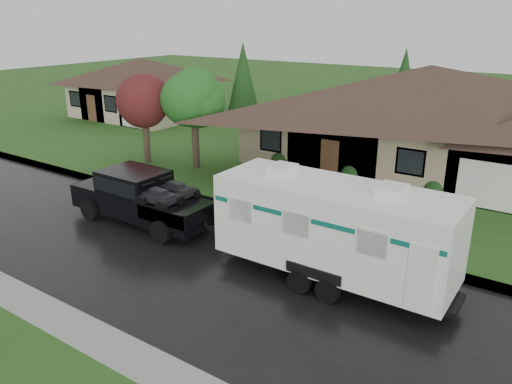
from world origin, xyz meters
TOP-DOWN VIEW (x-y plane):
  - ground at (0.00, 0.00)m, footprint 140.00×140.00m
  - road at (0.00, -2.00)m, footprint 140.00×8.00m
  - curb at (0.00, 2.25)m, footprint 140.00×0.50m
  - lawn at (0.00, 15.00)m, footprint 140.00×26.00m
  - house_main at (2.29, 13.84)m, footprint 19.44×10.80m
  - house_far at (-21.78, 15.85)m, footprint 10.80×8.64m
  - tree_left_green at (-8.40, 6.84)m, footprint 3.37×3.37m
  - tree_red at (-11.43, 6.05)m, footprint 3.08×3.08m
  - shrub_row at (2.00, 9.30)m, footprint 13.60×1.00m
  - pickup_truck at (-5.39, -0.17)m, footprint 6.53×2.48m
  - travel_trailer at (3.43, -0.17)m, footprint 8.05×2.83m

SIDE VIEW (x-z plane):
  - ground at x=0.00m, z-range 0.00..0.00m
  - road at x=0.00m, z-range 0.00..0.01m
  - curb at x=0.00m, z-range 0.00..0.15m
  - lawn at x=0.00m, z-range 0.00..0.15m
  - shrub_row at x=2.00m, z-range 0.15..1.15m
  - pickup_truck at x=-5.39m, z-range 0.08..2.25m
  - travel_trailer at x=3.43m, z-range 0.11..3.72m
  - house_far at x=-21.78m, z-range 0.07..5.87m
  - house_main at x=2.29m, z-range 0.14..7.04m
  - tree_red at x=-11.43m, z-range 1.13..6.23m
  - tree_left_green at x=-8.40m, z-range 1.23..6.80m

